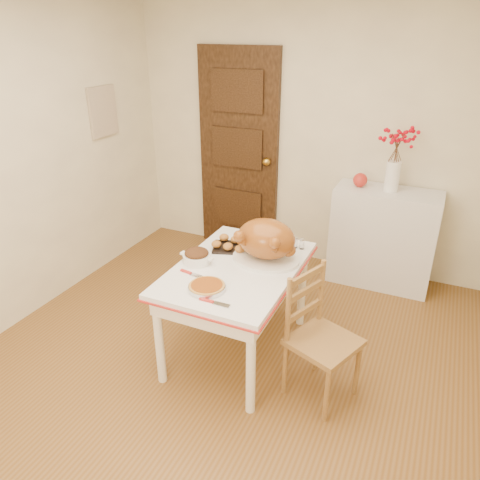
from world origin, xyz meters
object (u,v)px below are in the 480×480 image
at_px(kitchen_table, 237,309).
at_px(chair_oak, 324,339).
at_px(sideboard, 382,238).
at_px(turkey_platter, 266,241).
at_px(pumpkin_pie, 207,286).

bearing_deg(kitchen_table, chair_oak, -15.06).
height_order(sideboard, turkey_platter, turkey_platter).
relative_size(kitchen_table, chair_oak, 1.36).
distance_m(chair_oak, pumpkin_pie, 0.81).
relative_size(chair_oak, pumpkin_pie, 3.69).
relative_size(kitchen_table, pumpkin_pie, 5.02).
bearing_deg(chair_oak, pumpkin_pie, 124.78).
xyz_separation_m(sideboard, turkey_platter, (-0.64, -1.31, 0.41)).
height_order(chair_oak, turkey_platter, turkey_platter).
relative_size(sideboard, turkey_platter, 1.89).
relative_size(kitchen_table, turkey_platter, 2.47).
xyz_separation_m(kitchen_table, pumpkin_pie, (-0.04, -0.36, 0.38)).
bearing_deg(sideboard, kitchen_table, -118.16).
distance_m(kitchen_table, chair_oak, 0.72).
bearing_deg(chair_oak, turkey_platter, 78.63).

